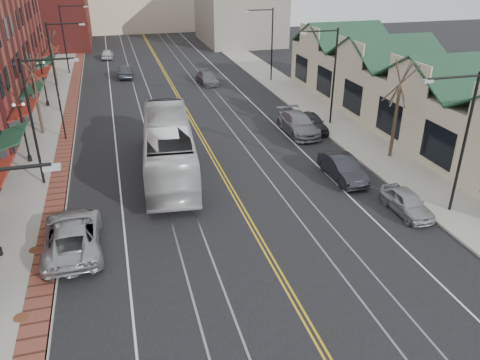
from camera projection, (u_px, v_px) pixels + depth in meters
ground at (305, 319)px, 19.19m from camera, size 160.00×160.00×0.00m
sidewalk_left at (43, 161)px, 33.63m from camera, size 4.00×120.00×0.15m
sidewalk_right at (346, 130)px, 39.37m from camera, size 4.00×120.00×0.15m
building_right at (412, 99)px, 39.84m from camera, size 8.00×36.00×4.60m
backdrop_left at (39, 0)px, 73.01m from camera, size 14.00×18.00×14.00m
backdrop_mid at (138, 5)px, 90.94m from camera, size 22.00×14.00×9.00m
backdrop_right at (239, 8)px, 76.75m from camera, size 12.00×16.00×11.00m
streetlight_l_1 at (38, 109)px, 28.23m from camera, size 3.33×0.25×8.00m
streetlight_l_2 at (57, 58)px, 42.10m from camera, size 3.33×0.25×8.00m
streetlight_l_3 at (67, 32)px, 55.98m from camera, size 3.33×0.25×8.00m
streetlight_r_0 at (460, 131)px, 24.84m from camera, size 3.33×0.25×8.00m
streetlight_r_1 at (330, 67)px, 38.72m from camera, size 3.33×0.25×8.00m
streetlight_r_2 at (268, 37)px, 52.59m from camera, size 3.33×0.25×8.00m
lamppost_l_2 at (25, 134)px, 32.51m from camera, size 0.84×0.28×4.27m
lamppost_l_3 at (44, 85)px, 44.65m from camera, size 0.84×0.28×4.27m
tree_left_near at (35, 93)px, 37.21m from camera, size 1.78×1.37×6.48m
tree_left_far at (53, 57)px, 51.19m from camera, size 1.66×1.28×6.02m
tree_right_mid at (397, 108)px, 32.68m from camera, size 1.90×1.46×6.93m
manhole_mid at (21, 317)px, 19.04m from camera, size 0.60×0.60×0.02m
manhole_far at (35, 250)px, 23.38m from camera, size 0.60×0.60×0.02m
traffic_signal at (61, 112)px, 36.44m from camera, size 0.18×0.15×3.80m
transit_bus at (169, 147)px, 31.35m from camera, size 4.29×13.39×3.67m
parked_suv at (73, 235)px, 23.35m from camera, size 2.85×6.01×1.66m
parked_car_a at (407, 202)px, 26.78m from camera, size 1.58×3.91×1.33m
parked_car_b at (343, 168)px, 30.81m from camera, size 1.61×4.63×1.52m
parked_car_c at (298, 124)px, 38.66m from camera, size 2.34×5.66×1.64m
parked_car_d at (312, 122)px, 39.26m from camera, size 1.82×4.30×1.45m
distant_car_left at (126, 72)px, 56.17m from camera, size 1.86×4.46×1.44m
distant_car_right at (207, 78)px, 53.57m from camera, size 2.14×4.62×1.31m
distant_car_far at (107, 54)px, 66.30m from camera, size 1.96×4.01×1.32m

